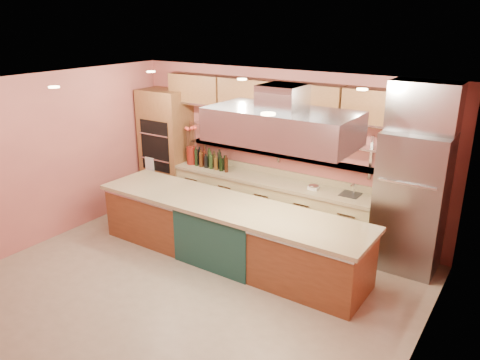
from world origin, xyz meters
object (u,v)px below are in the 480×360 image
Objects in this scene: island at (228,232)px; copper_kettle at (230,123)px; kitchen_scale at (314,187)px; green_canister at (254,126)px; refrigerator at (410,202)px; flower_vase at (192,155)px.

island is 2.25m from copper_kettle.
kitchen_scale is 1.03× the size of green_canister.
island is at bearing -119.53° from kitchen_scale.
green_canister is (0.53, 0.00, 0.01)m from copper_kettle.
kitchen_scale is at bearing 179.63° from refrigerator.
green_canister is at bearing 175.40° from refrigerator.
refrigerator is 1.56m from kitchen_scale.
copper_kettle reaches higher than kitchen_scale.
copper_kettle is (0.75, 0.22, 0.68)m from flower_vase.
green_canister is (-0.47, 1.53, 1.33)m from island.
refrigerator reaches higher than island.
kitchen_scale is 0.97× the size of copper_kettle.
copper_kettle reaches higher than island.
copper_kettle is at bearing 123.86° from island.
refrigerator reaches higher than kitchen_scale.
island is at bearing -56.78° from copper_kettle.
flower_vase is 1.97× the size of copper_kettle.
island is at bearing -151.41° from refrigerator.
flower_vase is 1.47m from green_canister.
flower_vase is at bearing -170.19° from green_canister.
copper_kettle is (-3.38, 0.23, 0.73)m from refrigerator.
copper_kettle is at bearing 16.43° from flower_vase.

